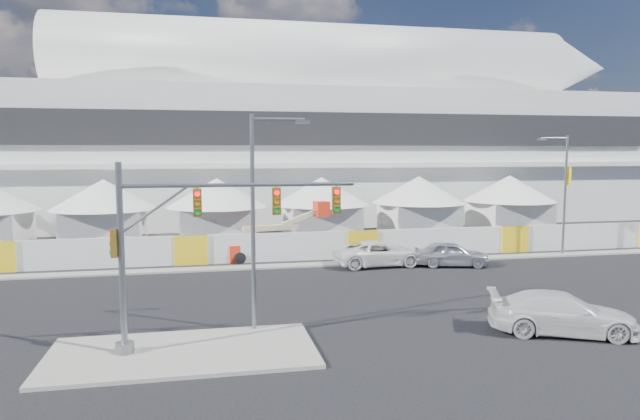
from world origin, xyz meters
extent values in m
plane|color=black|center=(0.00, 0.00, 0.00)|extent=(160.00, 160.00, 0.00)
cube|color=gray|center=(-6.00, -3.00, 0.07)|extent=(10.00, 5.00, 0.15)
cube|color=gray|center=(20.00, 12.50, 0.06)|extent=(80.00, 1.20, 0.12)
cube|color=silver|center=(8.00, 42.00, 7.00)|extent=(80.00, 24.00, 14.00)
cube|color=black|center=(8.00, 29.85, 9.80)|extent=(68.00, 0.30, 3.20)
cube|color=silver|center=(8.00, 29.60, 6.30)|extent=(72.00, 0.80, 0.50)
cylinder|color=silver|center=(8.00, 40.00, 17.78)|extent=(57.60, 8.40, 8.40)
cylinder|color=silver|center=(10.00, 40.00, 17.36)|extent=(51.60, 6.80, 6.80)
cylinder|color=silver|center=(12.00, 40.00, 16.94)|extent=(45.60, 5.20, 5.20)
cone|color=silver|center=(40.80, 40.00, 18.00)|extent=(8.00, 7.60, 7.60)
cube|color=silver|center=(-13.00, 24.00, 1.50)|extent=(6.00, 6.00, 3.00)
cone|color=silver|center=(-13.00, 24.00, 4.20)|extent=(8.40, 8.40, 2.40)
cube|color=silver|center=(-4.00, 24.00, 1.50)|extent=(6.00, 6.00, 3.00)
cone|color=silver|center=(-4.00, 24.00, 4.20)|extent=(8.40, 8.40, 2.40)
cube|color=silver|center=(5.00, 24.00, 1.50)|extent=(6.00, 6.00, 3.00)
cone|color=silver|center=(5.00, 24.00, 4.20)|extent=(8.40, 8.40, 2.40)
cube|color=silver|center=(14.00, 24.00, 1.50)|extent=(6.00, 6.00, 3.00)
cone|color=silver|center=(14.00, 24.00, 4.20)|extent=(8.40, 8.40, 2.40)
cube|color=silver|center=(23.00, 24.00, 1.50)|extent=(6.00, 6.00, 3.00)
cone|color=silver|center=(23.00, 24.00, 4.20)|extent=(8.40, 8.40, 2.40)
cube|color=silver|center=(6.00, 14.50, 1.00)|extent=(70.00, 0.25, 2.00)
imported|color=silver|center=(11.03, 10.45, 0.84)|extent=(3.09, 5.25, 1.68)
imported|color=white|center=(6.35, 11.57, 0.84)|extent=(3.08, 6.16, 1.68)
imported|color=silver|center=(9.60, -3.64, 0.87)|extent=(4.47, 6.47, 1.74)
imported|color=black|center=(29.44, 19.15, 0.64)|extent=(1.80, 3.88, 1.29)
imported|color=#ADACB1|center=(-7.36, 20.30, 0.69)|extent=(2.56, 4.94, 1.37)
cylinder|color=slate|center=(-8.12, -2.81, 3.72)|extent=(0.24, 0.24, 7.14)
cylinder|color=slate|center=(-8.12, -2.81, 0.35)|extent=(0.69, 0.69, 0.40)
cylinder|color=slate|center=(-3.72, -2.81, 6.40)|extent=(8.81, 0.16, 0.16)
cube|color=#594714|center=(-5.34, -2.81, 5.75)|extent=(0.32, 0.22, 1.05)
cube|color=#594714|center=(-2.37, -2.81, 5.75)|extent=(0.32, 0.22, 1.05)
cube|color=#594714|center=(-0.01, -2.81, 5.75)|extent=(0.32, 0.22, 1.05)
cube|color=#594714|center=(-8.37, -2.81, 4.32)|extent=(0.22, 0.32, 1.05)
cylinder|color=slate|center=(-3.11, -0.80, 4.67)|extent=(0.18, 0.18, 9.04)
cylinder|color=slate|center=(-2.00, -0.80, 8.99)|extent=(2.21, 0.12, 0.12)
cube|color=slate|center=(-1.00, -0.80, 8.89)|extent=(0.60, 0.25, 0.15)
cylinder|color=slate|center=(20.79, 12.50, 4.40)|extent=(0.18, 0.18, 8.79)
cylinder|color=slate|center=(19.71, 12.50, 8.60)|extent=(2.15, 0.12, 0.12)
cube|color=slate|center=(18.74, 12.50, 8.50)|extent=(0.59, 0.24, 0.15)
cube|color=yellow|center=(21.03, 12.50, 5.86)|extent=(0.03, 0.59, 1.37)
cube|color=#F93717|center=(-1.67, 15.50, 0.60)|extent=(4.23, 2.57, 1.21)
cube|color=beige|center=(-0.35, 15.50, 2.19)|extent=(4.15, 1.28, 0.38)
cube|color=beige|center=(2.06, 15.50, 2.85)|extent=(3.22, 1.02, 1.33)
cube|color=#F93717|center=(3.59, 15.50, 3.40)|extent=(1.18, 1.18, 1.10)
camera|label=1|loc=(-5.14, -24.52, 7.69)|focal=32.00mm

